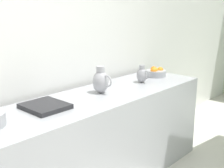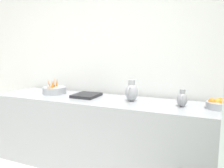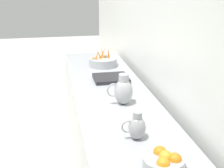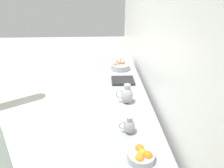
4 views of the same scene
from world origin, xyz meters
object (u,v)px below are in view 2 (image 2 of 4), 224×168
(vegetable_colander, at_px, (54,90))
(metal_pitcher_short, at_px, (182,99))
(metal_pitcher_tall, at_px, (132,92))
(orange_bowl, at_px, (218,104))

(vegetable_colander, height_order, metal_pitcher_short, vegetable_colander)
(metal_pitcher_tall, bearing_deg, orange_bowl, 91.05)
(vegetable_colander, distance_m, orange_bowl, 2.05)
(metal_pitcher_tall, bearing_deg, vegetable_colander, -91.00)
(orange_bowl, bearing_deg, vegetable_colander, -90.08)
(metal_pitcher_tall, relative_size, metal_pitcher_short, 1.35)
(vegetable_colander, distance_m, metal_pitcher_short, 1.70)
(orange_bowl, distance_m, metal_pitcher_tall, 0.92)
(vegetable_colander, xyz_separation_m, metal_pitcher_tall, (0.02, 1.13, 0.06))
(metal_pitcher_tall, height_order, metal_pitcher_short, metal_pitcher_tall)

